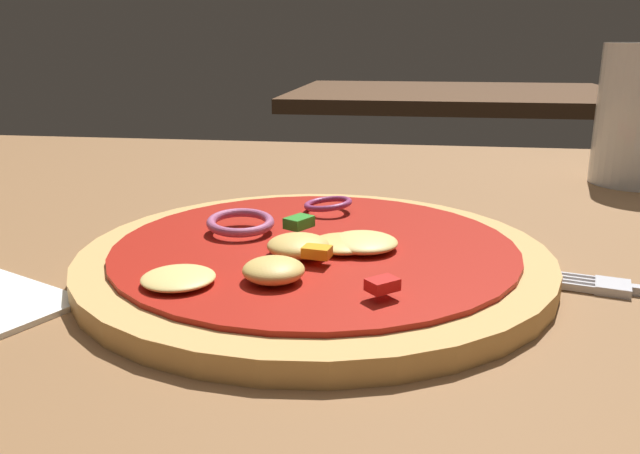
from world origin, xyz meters
TOP-DOWN VIEW (x-y plane):
  - dining_table at (0.00, 0.00)m, footprint 1.35×0.91m
  - pizza at (-0.03, -0.02)m, footprint 0.28×0.28m
  - background_table at (0.12, 1.39)m, footprint 0.85×0.66m

SIDE VIEW (x-z plane):
  - dining_table at x=0.00m, z-range 0.00..0.03m
  - background_table at x=0.12m, z-range 0.00..0.03m
  - pizza at x=-0.03m, z-range 0.03..0.06m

